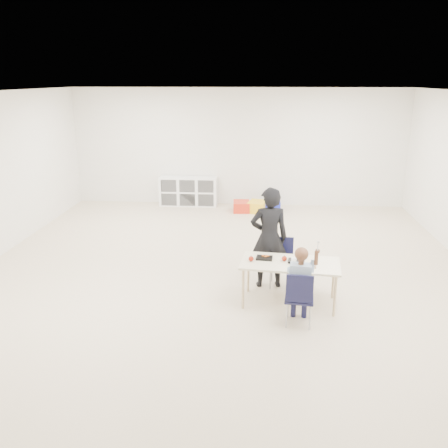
# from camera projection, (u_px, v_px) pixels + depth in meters

# --- Properties ---
(room) EXTENTS (9.00, 9.02, 2.80)m
(room) POSITION_uv_depth(u_px,v_px,m) (224.00, 190.00, 7.12)
(room) COLOR beige
(room) RESTS_ON ground
(table) EXTENTS (1.39, 0.80, 0.61)m
(table) POSITION_uv_depth(u_px,v_px,m) (289.00, 283.00, 6.52)
(table) COLOR beige
(table) RESTS_ON ground
(chair_near) EXTENTS (0.39, 0.37, 0.73)m
(chair_near) POSITION_uv_depth(u_px,v_px,m) (299.00, 297.00, 5.96)
(chair_near) COLOR black
(chair_near) RESTS_ON ground
(chair_far) EXTENTS (0.39, 0.37, 0.73)m
(chair_far) POSITION_uv_depth(u_px,v_px,m) (281.00, 263.00, 7.05)
(chair_far) COLOR black
(chair_far) RESTS_ON ground
(child) EXTENTS (0.54, 0.54, 1.15)m
(child) POSITION_uv_depth(u_px,v_px,m) (300.00, 282.00, 5.90)
(child) COLOR #A1BDDA
(child) RESTS_ON chair_near
(lunch_tray_near) EXTENTS (0.24, 0.18, 0.03)m
(lunch_tray_near) POSITION_uv_depth(u_px,v_px,m) (296.00, 261.00, 6.44)
(lunch_tray_near) COLOR black
(lunch_tray_near) RESTS_ON table
(lunch_tray_far) EXTENTS (0.24, 0.18, 0.03)m
(lunch_tray_far) POSITION_uv_depth(u_px,v_px,m) (264.00, 258.00, 6.55)
(lunch_tray_far) COLOR black
(lunch_tray_far) RESTS_ON table
(milk_carton) EXTENTS (0.08, 0.08, 0.10)m
(milk_carton) POSITION_uv_depth(u_px,v_px,m) (294.00, 262.00, 6.32)
(milk_carton) COLOR white
(milk_carton) RESTS_ON table
(bread_roll) EXTENTS (0.09, 0.09, 0.07)m
(bread_roll) POSITION_uv_depth(u_px,v_px,m) (312.00, 264.00, 6.27)
(bread_roll) COLOR tan
(bread_roll) RESTS_ON table
(apple_near) EXTENTS (0.07, 0.07, 0.07)m
(apple_near) POSITION_uv_depth(u_px,v_px,m) (284.00, 259.00, 6.47)
(apple_near) COLOR maroon
(apple_near) RESTS_ON table
(apple_far) EXTENTS (0.07, 0.07, 0.07)m
(apple_far) POSITION_uv_depth(u_px,v_px,m) (251.00, 259.00, 6.46)
(apple_far) COLOR maroon
(apple_far) RESTS_ON table
(cubby_shelf) EXTENTS (1.40, 0.40, 0.70)m
(cubby_shelf) POSITION_uv_depth(u_px,v_px,m) (188.00, 191.00, 11.60)
(cubby_shelf) COLOR white
(cubby_shelf) RESTS_ON ground
(adult) EXTENTS (0.60, 0.43, 1.52)m
(adult) POSITION_uv_depth(u_px,v_px,m) (269.00, 238.00, 6.95)
(adult) COLOR black
(adult) RESTS_ON ground
(bin_red) EXTENTS (0.40, 0.50, 0.23)m
(bin_red) POSITION_uv_depth(u_px,v_px,m) (241.00, 206.00, 11.12)
(bin_red) COLOR red
(bin_red) RESTS_ON ground
(bin_yellow) EXTENTS (0.50, 0.58, 0.24)m
(bin_yellow) POSITION_uv_depth(u_px,v_px,m) (257.00, 207.00, 11.09)
(bin_yellow) COLOR yellow
(bin_yellow) RESTS_ON ground
(bin_blue) EXTENTS (0.37, 0.48, 0.23)m
(bin_blue) POSITION_uv_depth(u_px,v_px,m) (272.00, 205.00, 11.23)
(bin_blue) COLOR #1520A4
(bin_blue) RESTS_ON ground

